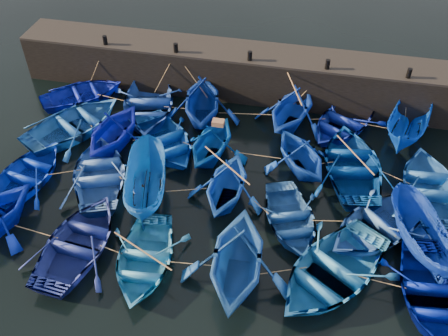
% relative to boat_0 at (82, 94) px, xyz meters
% --- Properties ---
extents(ground, '(120.00, 120.00, 0.00)m').
position_rel_boat_0_xyz_m(ground, '(8.99, -7.75, -0.46)').
color(ground, black).
rests_on(ground, ground).
extents(quay_wall, '(26.00, 2.50, 2.50)m').
position_rel_boat_0_xyz_m(quay_wall, '(8.99, 2.75, 0.79)').
color(quay_wall, black).
rests_on(quay_wall, ground).
extents(quay_top, '(26.00, 2.50, 0.12)m').
position_rel_boat_0_xyz_m(quay_top, '(8.99, 2.75, 2.10)').
color(quay_top, black).
rests_on(quay_top, quay_wall).
extents(bollard_0, '(0.24, 0.24, 0.50)m').
position_rel_boat_0_xyz_m(bollard_0, '(0.99, 1.85, 2.41)').
color(bollard_0, black).
rests_on(bollard_0, quay_top).
extents(bollard_1, '(0.24, 0.24, 0.50)m').
position_rel_boat_0_xyz_m(bollard_1, '(4.99, 1.85, 2.41)').
color(bollard_1, black).
rests_on(bollard_1, quay_top).
extents(bollard_2, '(0.24, 0.24, 0.50)m').
position_rel_boat_0_xyz_m(bollard_2, '(8.99, 1.85, 2.41)').
color(bollard_2, black).
rests_on(bollard_2, quay_top).
extents(bollard_3, '(0.24, 0.24, 0.50)m').
position_rel_boat_0_xyz_m(bollard_3, '(12.99, 1.85, 2.41)').
color(bollard_3, black).
rests_on(bollard_3, quay_top).
extents(bollard_4, '(0.24, 0.24, 0.50)m').
position_rel_boat_0_xyz_m(bollard_4, '(16.99, 1.85, 2.41)').
color(bollard_4, black).
rests_on(bollard_4, quay_top).
extents(boat_0, '(5.50, 5.31, 0.93)m').
position_rel_boat_0_xyz_m(boat_0, '(0.00, 0.00, 0.00)').
color(boat_0, '#06149B').
rests_on(boat_0, ground).
extents(boat_1, '(5.39, 6.57, 1.19)m').
position_rel_boat_0_xyz_m(boat_1, '(3.91, -0.34, 0.13)').
color(boat_1, '#1A3F95').
rests_on(boat_1, ground).
extents(boat_2, '(4.83, 5.33, 2.43)m').
position_rel_boat_0_xyz_m(boat_2, '(6.90, -0.26, 0.75)').
color(boat_2, navy).
rests_on(boat_2, ground).
extents(boat_3, '(4.87, 5.27, 2.30)m').
position_rel_boat_0_xyz_m(boat_3, '(11.55, 0.15, 0.68)').
color(boat_3, '#0D33A7').
rests_on(boat_3, ground).
extents(boat_4, '(5.39, 5.96, 1.01)m').
position_rel_boat_0_xyz_m(boat_4, '(14.18, 0.37, 0.04)').
color(boat_4, '#0F2397').
rests_on(boat_4, ground).
extents(boat_5, '(3.09, 5.17, 1.88)m').
position_rel_boat_0_xyz_m(boat_5, '(17.34, 0.24, 0.47)').
color(boat_5, '#053CC3').
rests_on(boat_5, ground).
extents(boat_6, '(6.19, 6.68, 1.13)m').
position_rel_boat_0_xyz_m(boat_6, '(0.78, -2.70, 0.10)').
color(boat_6, '#174F96').
rests_on(boat_6, ground).
extents(boat_7, '(4.27, 4.74, 2.20)m').
position_rel_boat_0_xyz_m(boat_7, '(3.27, -3.38, 0.64)').
color(boat_7, '#061198').
rests_on(boat_7, ground).
extents(boat_8, '(5.74, 5.90, 1.00)m').
position_rel_boat_0_xyz_m(boat_8, '(5.70, -2.99, 0.04)').
color(boat_8, '#0B44AC').
rests_on(boat_8, ground).
extents(boat_9, '(4.03, 4.46, 2.06)m').
position_rel_boat_0_xyz_m(boat_9, '(8.13, -3.19, 0.57)').
color(boat_9, '#033F96').
rests_on(boat_9, ground).
extents(boat_10, '(4.90, 5.05, 2.03)m').
position_rel_boat_0_xyz_m(boat_10, '(12.34, -3.18, 0.55)').
color(boat_10, '#0A3496').
rests_on(boat_10, ground).
extents(boat_11, '(4.86, 6.13, 1.15)m').
position_rel_boat_0_xyz_m(boat_11, '(14.75, -2.91, 0.11)').
color(boat_11, navy).
rests_on(boat_11, ground).
extents(boat_12, '(4.12, 5.44, 1.06)m').
position_rel_boat_0_xyz_m(boat_12, '(18.17, -3.66, 0.07)').
color(boat_12, '#1A55A8').
rests_on(boat_12, ground).
extents(boat_13, '(3.98, 5.05, 0.95)m').
position_rel_boat_0_xyz_m(boat_13, '(0.24, -6.56, 0.01)').
color(boat_13, '#0321A5').
rests_on(boat_13, ground).
extents(boat_14, '(5.23, 6.04, 1.05)m').
position_rel_boat_0_xyz_m(boat_14, '(3.49, -5.87, 0.06)').
color(boat_14, blue).
rests_on(boat_14, ground).
extents(boat_15, '(2.83, 4.99, 1.82)m').
position_rel_boat_0_xyz_m(boat_15, '(5.87, -6.42, 0.45)').
color(boat_15, '#10509F').
rests_on(boat_15, ground).
extents(boat_16, '(3.65, 4.16, 2.09)m').
position_rel_boat_0_xyz_m(boat_16, '(9.39, -5.85, 0.58)').
color(boat_16, blue).
rests_on(boat_16, ground).
extents(boat_17, '(4.35, 5.06, 0.88)m').
position_rel_boat_0_xyz_m(boat_17, '(12.29, -6.77, -0.02)').
color(boat_17, '#1E4F8F').
rests_on(boat_17, ground).
extents(boat_18, '(6.02, 6.06, 1.03)m').
position_rel_boat_0_xyz_m(boat_18, '(15.81, -6.45, 0.05)').
color(boat_18, '#2A58A6').
rests_on(boat_18, ground).
extents(boat_19, '(3.34, 4.73, 1.72)m').
position_rel_boat_0_xyz_m(boat_19, '(17.42, -6.91, 0.39)').
color(boat_19, '#0B3096').
rests_on(boat_19, ground).
extents(boat_21, '(4.05, 5.34, 1.04)m').
position_rel_boat_0_xyz_m(boat_21, '(4.24, -9.83, 0.06)').
color(boat_21, navy).
rests_on(boat_21, ground).
extents(boat_22, '(3.71, 4.86, 0.94)m').
position_rel_boat_0_xyz_m(boat_22, '(6.99, -10.03, 0.01)').
color(boat_22, '#297FD3').
rests_on(boat_22, ground).
extents(boat_23, '(4.52, 5.15, 2.57)m').
position_rel_boat_0_xyz_m(boat_23, '(10.61, -9.84, 0.82)').
color(boat_23, '#184D97').
rests_on(boat_23, ground).
extents(boat_24, '(6.39, 6.85, 1.16)m').
position_rel_boat_0_xyz_m(boat_24, '(14.10, -9.17, 0.11)').
color(boat_24, blue).
rests_on(boat_24, ground).
extents(boat_25, '(4.06, 5.30, 1.02)m').
position_rel_boat_0_xyz_m(boat_25, '(17.73, -9.34, 0.05)').
color(boat_25, '#001183').
rests_on(boat_25, ground).
extents(wooden_crate, '(0.55, 0.39, 0.24)m').
position_rel_boat_0_xyz_m(wooden_crate, '(8.43, -3.19, 1.72)').
color(wooden_crate, '#8D5E3D').
rests_on(wooden_crate, boat_9).
extents(mooring_ropes, '(17.39, 11.82, 2.10)m').
position_rel_boat_0_xyz_m(mooring_ropes, '(8.94, -2.84, 0.41)').
color(mooring_ropes, tan).
rests_on(mooring_ropes, ground).
extents(loose_oars, '(10.02, 12.26, 1.42)m').
position_rel_boat_0_xyz_m(loose_oars, '(10.67, -4.66, 1.18)').
color(loose_oars, '#99724C').
rests_on(loose_oars, ground).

